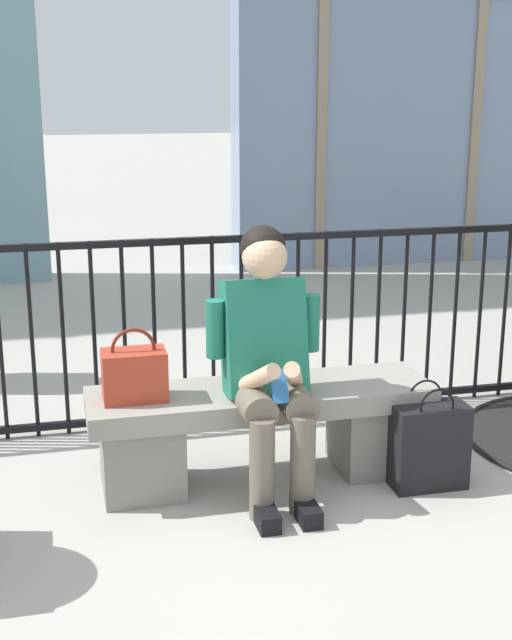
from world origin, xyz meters
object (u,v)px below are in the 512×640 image
Objects in this scene: shopping_bag at (429,445)px; seated_person_with_phone at (268,355)px; stone_bench at (261,424)px; handbag_on_bench at (134,374)px.

seated_person_with_phone is at bearing 169.64° from shopping_bag.
shopping_bag is at bearing -10.36° from seated_person_with_phone.
stone_bench is 1.32× the size of seated_person_with_phone.
stone_bench is 0.65m from handbag_on_bench.
shopping_bag is (1.31, -0.25, -0.37)m from handbag_on_bench.
stone_bench is 3.20× the size of shopping_bag.
handbag_on_bench is at bearing 168.45° from seated_person_with_phone.
seated_person_with_phone is at bearing -89.78° from stone_bench.
shopping_bag is at bearing -10.89° from handbag_on_bench.
handbag_on_bench is (-0.58, 0.12, -0.08)m from seated_person_with_phone.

